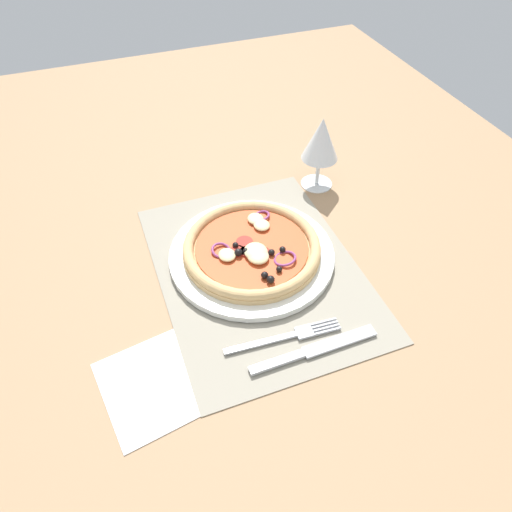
% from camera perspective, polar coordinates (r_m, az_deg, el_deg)
% --- Properties ---
extents(ground_plane, '(1.90, 1.40, 0.02)m').
position_cam_1_polar(ground_plane, '(0.82, 0.22, -2.26)').
color(ground_plane, '#9E7A56').
extents(placemat, '(0.44, 0.33, 0.00)m').
position_cam_1_polar(placemat, '(0.81, 0.22, -1.59)').
color(placemat, gray).
rests_on(placemat, ground_plane).
extents(plate, '(0.28, 0.28, 0.01)m').
position_cam_1_polar(plate, '(0.82, -0.72, 0.13)').
color(plate, silver).
rests_on(plate, placemat).
extents(pizza, '(0.24, 0.24, 0.03)m').
position_cam_1_polar(pizza, '(0.81, -0.70, 0.95)').
color(pizza, tan).
rests_on(pizza, plate).
extents(fork, '(0.03, 0.18, 0.00)m').
position_cam_1_polar(fork, '(0.72, 4.01, -9.49)').
color(fork, '#B2B5BA').
rests_on(fork, placemat).
extents(knife, '(0.02, 0.20, 0.01)m').
position_cam_1_polar(knife, '(0.71, 7.11, -11.02)').
color(knife, '#B2B5BA').
rests_on(knife, placemat).
extents(wine_glass, '(0.07, 0.07, 0.15)m').
position_cam_1_polar(wine_glass, '(0.95, 7.79, 13.45)').
color(wine_glass, silver).
rests_on(wine_glass, ground_plane).
extents(napkin, '(0.17, 0.15, 0.00)m').
position_cam_1_polar(napkin, '(0.70, -12.20, -14.81)').
color(napkin, white).
rests_on(napkin, ground_plane).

